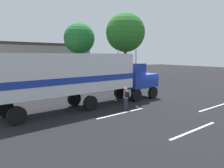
{
  "coord_description": "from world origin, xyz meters",
  "views": [
    {
      "loc": [
        -14.15,
        -16.21,
        4.01
      ],
      "look_at": [
        -4.01,
        -0.04,
        1.6
      ],
      "focal_mm": 36.35,
      "sensor_mm": 36.0,
      "label": 1
    }
  ],
  "objects": [
    {
      "name": "parked_bus",
      "position": [
        -6.55,
        14.8,
        2.07
      ],
      "size": [
        11.29,
        4.69,
        3.4
      ],
      "color": "#BFB29E",
      "rests_on": "ground_plane"
    },
    {
      "name": "building_backdrop",
      "position": [
        -2.03,
        29.57,
        3.4
      ],
      "size": [
        20.41,
        9.26,
        6.37
      ],
      "color": "#9E938C",
      "rests_on": "ground_plane"
    },
    {
      "name": "tree_left",
      "position": [
        1.84,
        19.72,
        6.85
      ],
      "size": [
        5.2,
        5.2,
        9.48
      ],
      "color": "brown",
      "rests_on": "ground_plane"
    },
    {
      "name": "tree_center",
      "position": [
        5.15,
        10.92,
        7.27
      ],
      "size": [
        5.61,
        5.61,
        10.11
      ],
      "color": "brown",
      "rests_on": "ground_plane"
    },
    {
      "name": "semi_truck",
      "position": [
        -6.93,
        -0.52,
        2.52
      ],
      "size": [
        14.38,
        4.99,
        4.5
      ],
      "color": "#193399",
      "rests_on": "ground_plane"
    },
    {
      "name": "lane_stripe_mid",
      "position": [
        1.74,
        -5.77,
        0.01
      ],
      "size": [
        4.38,
        0.81,
        0.01
      ],
      "primitive_type": "cube",
      "rotation": [
        0.0,
        0.0,
        0.15
      ],
      "color": "silver",
      "rests_on": "ground_plane"
    },
    {
      "name": "lane_stripe_near",
      "position": [
        -5.4,
        -3.5,
        0.01
      ],
      "size": [
        4.36,
        0.9,
        0.01
      ],
      "primitive_type": "cube",
      "rotation": [
        0.0,
        0.0,
        0.17
      ],
      "color": "silver",
      "rests_on": "ground_plane"
    },
    {
      "name": "ground_plane",
      "position": [
        0.0,
        0.0,
        0.0
      ],
      "size": [
        120.0,
        120.0,
        0.0
      ],
      "primitive_type": "plane",
      "color": "black"
    },
    {
      "name": "person_bystander",
      "position": [
        -4.42,
        -2.63,
        0.89
      ],
      "size": [
        0.34,
        0.45,
        1.63
      ],
      "color": "#2D3347",
      "rests_on": "ground_plane"
    },
    {
      "name": "lane_stripe_far",
      "position": [
        -4.15,
        -8.58,
        0.01
      ],
      "size": [
        4.38,
        0.8,
        0.01
      ],
      "primitive_type": "cube",
      "rotation": [
        0.0,
        0.0,
        0.15
      ],
      "color": "silver",
      "rests_on": "ground_plane"
    }
  ]
}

